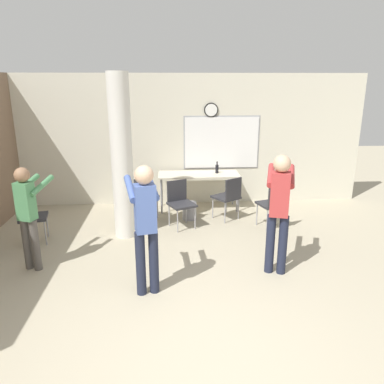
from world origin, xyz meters
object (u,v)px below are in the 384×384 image
(folding_table, at_px, (199,176))
(person_playing_front, at_px, (145,220))
(chair_by_left_wall, at_px, (28,214))
(person_watching_back, at_px, (28,211))
(chair_table_right, at_px, (228,195))
(chair_mid_room, at_px, (273,202))
(chair_table_left, at_px, (143,196))
(person_playing_side, at_px, (279,205))
(chair_table_front, at_px, (180,200))
(bottle_on_table, at_px, (217,169))

(folding_table, relative_size, person_playing_front, 1.00)
(chair_by_left_wall, distance_m, person_watching_back, 1.07)
(chair_table_right, xyz_separation_m, chair_by_left_wall, (-3.51, -0.86, 0.00))
(folding_table, xyz_separation_m, chair_by_left_wall, (-2.98, -1.55, -0.21))
(chair_mid_room, distance_m, person_watching_back, 4.12)
(chair_by_left_wall, xyz_separation_m, person_playing_front, (2.05, -1.68, 0.49))
(person_watching_back, bearing_deg, chair_table_left, 50.38)
(folding_table, distance_m, chair_by_left_wall, 3.37)
(person_watching_back, xyz_separation_m, person_playing_front, (1.69, -0.75, 0.10))
(chair_table_right, bearing_deg, person_playing_side, -80.58)
(folding_table, xyz_separation_m, person_watching_back, (-2.62, -2.48, 0.18))
(chair_table_front, height_order, chair_mid_room, same)
(chair_by_left_wall, distance_m, person_playing_side, 4.09)
(bottle_on_table, bearing_deg, person_playing_side, -80.26)
(person_playing_side, bearing_deg, chair_table_front, 125.40)
(person_watching_back, distance_m, person_playing_front, 1.85)
(chair_by_left_wall, height_order, person_playing_side, person_playing_side)
(folding_table, bearing_deg, chair_mid_room, -43.12)
(bottle_on_table, height_order, chair_table_left, bottle_on_table)
(chair_by_left_wall, bearing_deg, folding_table, 27.51)
(bottle_on_table, xyz_separation_m, chair_mid_room, (0.89, -1.23, -0.36))
(chair_table_left, distance_m, person_playing_side, 2.97)
(chair_table_right, bearing_deg, folding_table, 127.03)
(chair_table_right, distance_m, chair_table_left, 1.65)
(bottle_on_table, distance_m, chair_table_front, 1.35)
(person_playing_front, bearing_deg, chair_mid_room, 42.68)
(chair_table_left, height_order, person_playing_side, person_playing_side)
(chair_table_right, distance_m, person_watching_back, 3.64)
(chair_mid_room, bearing_deg, bottle_on_table, 125.86)
(person_watching_back, bearing_deg, chair_table_front, 34.41)
(chair_mid_room, height_order, chair_by_left_wall, same)
(bottle_on_table, xyz_separation_m, person_playing_side, (0.49, -2.84, 0.14))
(folding_table, distance_m, person_watching_back, 3.61)
(chair_table_right, height_order, chair_table_left, same)
(chair_table_front, relative_size, chair_mid_room, 1.00)
(chair_table_front, xyz_separation_m, person_playing_front, (-0.51, -2.26, 0.49))
(chair_table_front, bearing_deg, chair_mid_room, -7.33)
(chair_mid_room, bearing_deg, folding_table, 136.88)
(person_playing_side, height_order, person_playing_front, person_playing_side)
(chair_table_left, bearing_deg, bottle_on_table, 24.98)
(chair_mid_room, bearing_deg, person_playing_side, -103.94)
(chair_mid_room, relative_size, person_playing_side, 0.51)
(chair_table_right, bearing_deg, person_watching_back, -150.47)
(chair_table_left, bearing_deg, person_watching_back, -129.62)
(bottle_on_table, bearing_deg, chair_mid_room, -54.14)
(chair_mid_room, height_order, chair_table_left, same)
(chair_table_front, distance_m, person_watching_back, 2.69)
(chair_table_front, xyz_separation_m, person_playing_side, (1.30, -1.83, 0.50))
(chair_table_front, distance_m, person_playing_side, 2.30)
(chair_table_left, relative_size, person_watching_back, 0.57)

